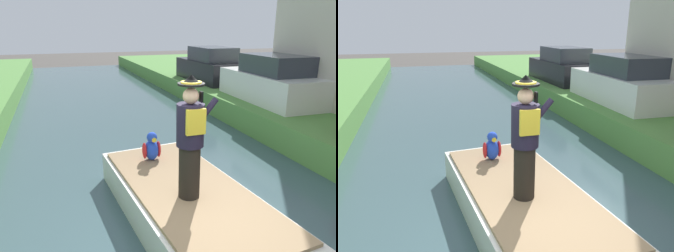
# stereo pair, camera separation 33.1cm
# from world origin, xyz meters

# --- Properties ---
(boat) EXTENTS (2.15, 4.34, 0.61)m
(boat) POSITION_xyz_m (0.00, 0.82, 0.40)
(boat) COLOR silver
(boat) RESTS_ON canal_water
(person_pirate) EXTENTS (0.61, 0.42, 1.85)m
(person_pirate) POSITION_xyz_m (-0.09, 0.54, 1.64)
(person_pirate) COLOR black
(person_pirate) RESTS_ON boat
(parrot_plush) EXTENTS (0.36, 0.35, 0.57)m
(parrot_plush) POSITION_xyz_m (-0.22, 2.08, 0.95)
(parrot_plush) COLOR blue
(parrot_plush) RESTS_ON boat
(parked_car_white) EXTENTS (1.83, 4.05, 1.50)m
(parked_car_white) POSITION_xyz_m (4.85, 5.30, 1.47)
(parked_car_white) COLOR white
(parked_car_white) RESTS_ON grass_bank_far
(parked_car_dark) EXTENTS (1.73, 4.01, 1.50)m
(parked_car_dark) POSITION_xyz_m (4.85, 9.77, 1.47)
(parked_car_dark) COLOR black
(parked_car_dark) RESTS_ON grass_bank_far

